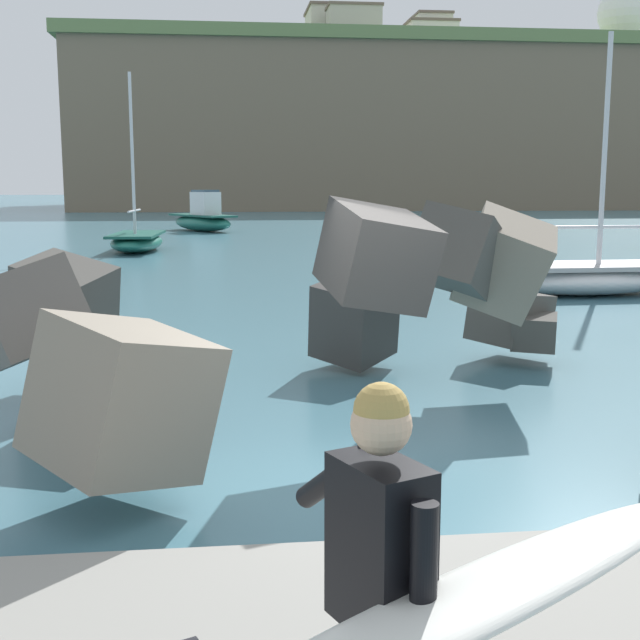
% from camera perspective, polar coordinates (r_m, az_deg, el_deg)
% --- Properties ---
extents(ground_plane, '(400.00, 400.00, 0.00)m').
position_cam_1_polar(ground_plane, '(7.71, 3.13, -10.88)').
color(ground_plane, '#42707F').
extents(breakwater_jetty, '(30.98, 7.15, 3.05)m').
position_cam_1_polar(breakwater_jetty, '(9.15, 2.08, 0.19)').
color(breakwater_jetty, '#3D3A38').
rests_on(breakwater_jetty, ground).
extents(surfer_with_board, '(2.06, 1.46, 1.78)m').
position_cam_1_polar(surfer_with_board, '(2.96, 5.87, -18.64)').
color(surfer_with_board, black).
rests_on(surfer_with_board, walkway_path).
extents(boat_near_centre, '(4.35, 5.73, 2.32)m').
position_cam_1_polar(boat_near_centre, '(47.61, -8.06, 6.93)').
color(boat_near_centre, '#1E6656').
rests_on(boat_near_centre, ground).
extents(boat_mid_left, '(2.15, 4.95, 6.86)m').
position_cam_1_polar(boat_mid_left, '(33.78, -12.49, 5.36)').
color(boat_mid_left, '#1E6656').
rests_on(boat_mid_left, ground).
extents(boat_mid_centre, '(5.05, 2.25, 6.16)m').
position_cam_1_polar(boat_mid_centre, '(21.14, 17.65, 2.85)').
color(boat_mid_centre, white).
rests_on(boat_mid_centre, ground).
extents(mooring_buoy_inner, '(0.44, 0.44, 0.44)m').
position_cam_1_polar(mooring_buoy_inner, '(18.81, -17.99, 1.43)').
color(mooring_buoy_inner, silver).
rests_on(mooring_buoy_inner, ground).
extents(mooring_buoy_middle, '(0.44, 0.44, 0.44)m').
position_cam_1_polar(mooring_buoy_middle, '(26.12, 14.51, 3.69)').
color(mooring_buoy_middle, silver).
rests_on(mooring_buoy_middle, ground).
extents(headland_bluff, '(72.46, 40.64, 17.29)m').
position_cam_1_polar(headland_bluff, '(102.14, 5.33, 12.70)').
color(headland_bluff, '#756651').
rests_on(headland_bluff, ground).
extents(radar_dome, '(6.79, 6.79, 9.47)m').
position_cam_1_polar(radar_dome, '(114.55, 20.26, 18.80)').
color(radar_dome, silver).
rests_on(radar_dome, headland_bluff).
extents(station_building_west, '(5.93, 4.55, 4.33)m').
position_cam_1_polar(station_building_west, '(104.70, 7.64, 18.53)').
color(station_building_west, silver).
rests_on(station_building_west, headland_bluff).
extents(station_building_central, '(4.54, 7.06, 6.61)m').
position_cam_1_polar(station_building_central, '(113.41, 7.54, 18.40)').
color(station_building_central, beige).
rests_on(station_building_central, headland_bluff).
extents(station_building_east, '(6.05, 4.24, 4.87)m').
position_cam_1_polar(station_building_east, '(97.94, 2.33, 19.40)').
color(station_building_east, '#B2ADA3').
rests_on(station_building_east, headland_bluff).
extents(station_building_annex, '(7.29, 8.07, 5.90)m').
position_cam_1_polar(station_building_annex, '(104.72, 1.17, 19.04)').
color(station_building_annex, beige).
rests_on(station_building_annex, headland_bluff).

